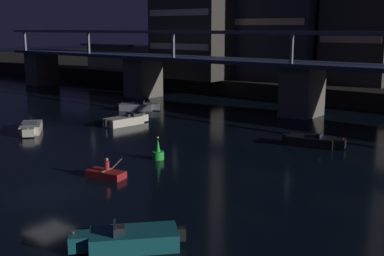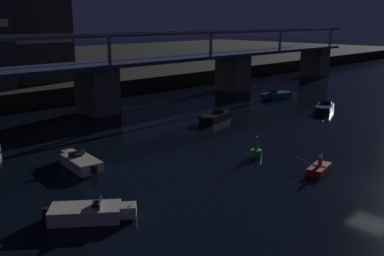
{
  "view_description": "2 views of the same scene",
  "coord_description": "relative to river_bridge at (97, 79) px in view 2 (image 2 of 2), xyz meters",
  "views": [
    {
      "loc": [
        24.07,
        -16.02,
        9.69
      ],
      "look_at": [
        0.38,
        13.36,
        1.87
      ],
      "focal_mm": 45.24,
      "sensor_mm": 36.0,
      "label": 1
    },
    {
      "loc": [
        -27.46,
        -10.82,
        11.0
      ],
      "look_at": [
        -0.35,
        16.95,
        1.2
      ],
      "focal_mm": 40.43,
      "sensor_mm": 36.0,
      "label": 2
    }
  ],
  "objects": [
    {
      "name": "speedboat_far_left",
      "position": [
        24.01,
        -8.92,
        -3.78
      ],
      "size": [
        5.22,
        2.52,
        1.16
      ],
      "color": "#196066",
      "rests_on": "ground"
    },
    {
      "name": "speedboat_near_left",
      "position": [
        -15.95,
        -24.14,
        -3.78
      ],
      "size": [
        4.64,
        4.08,
        1.16
      ],
      "color": "beige",
      "rests_on": "ground"
    },
    {
      "name": "ground_plane",
      "position": [
        -0.0,
        -33.41,
        -4.19
      ],
      "size": [
        400.0,
        400.0,
        0.0
      ],
      "primitive_type": "plane",
      "color": "black"
    },
    {
      "name": "speedboat_mid_center",
      "position": [
        7.27,
        -12.47,
        -3.78
      ],
      "size": [
        5.21,
        2.63,
        1.16
      ],
      "color": "black",
      "rests_on": "ground"
    },
    {
      "name": "speedboat_near_center",
      "position": [
        20.62,
        -18.38,
        -3.78
      ],
      "size": [
        5.09,
        3.08,
        1.16
      ],
      "color": "#19234C",
      "rests_on": "ground"
    },
    {
      "name": "channel_buoy",
      "position": [
        -0.0,
        -23.65,
        -3.71
      ],
      "size": [
        0.9,
        0.9,
        1.76
      ],
      "color": "green",
      "rests_on": "ground"
    },
    {
      "name": "river_bridge",
      "position": [
        0.0,
        0.0,
        0.0
      ],
      "size": [
        105.0,
        6.4,
        9.38
      ],
      "color": "#605B51",
      "rests_on": "ground"
    },
    {
      "name": "speedboat_near_right",
      "position": [
        -11.71,
        -15.91,
        -3.78
      ],
      "size": [
        2.25,
        5.23,
        1.16
      ],
      "color": "beige",
      "rests_on": "ground"
    },
    {
      "name": "dinghy_with_paddler",
      "position": [
        0.43,
        -29.16,
        -3.91
      ],
      "size": [
        2.77,
        2.58,
        1.36
      ],
      "color": "maroon",
      "rests_on": "ground"
    }
  ]
}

